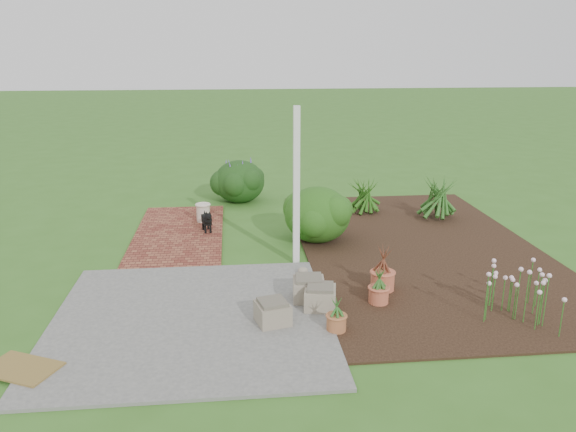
{
  "coord_description": "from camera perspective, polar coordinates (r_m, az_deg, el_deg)",
  "views": [
    {
      "loc": [
        -0.68,
        -8.29,
        3.32
      ],
      "look_at": [
        0.2,
        0.4,
        0.7
      ],
      "focal_mm": 35.0,
      "sensor_mm": 36.0,
      "label": 1
    }
  ],
  "objects": [
    {
      "name": "terracotta_pot_bronze",
      "position": [
        8.1,
        9.58,
        -6.48
      ],
      "size": [
        0.35,
        0.35,
        0.27
      ],
      "primitive_type": "cylinder",
      "rotation": [
        0.0,
        0.0,
        -0.05
      ],
      "color": "#B85B3E",
      "rests_on": "garden_bed"
    },
    {
      "name": "agapanthus_clump_front",
      "position": [
        11.73,
        7.78,
        2.35
      ],
      "size": [
        1.1,
        1.1,
        0.83
      ],
      "primitive_type": null,
      "rotation": [
        0.0,
        0.0,
        0.2
      ],
      "color": "#143F0B",
      "rests_on": "garden_bed"
    },
    {
      "name": "stone_trough_near",
      "position": [
        7.45,
        3.28,
        -8.32
      ],
      "size": [
        0.47,
        0.47,
        0.27
      ],
      "primitive_type": "cube",
      "rotation": [
        0.0,
        0.0,
        -0.19
      ],
      "color": "gray",
      "rests_on": "concrete_patio"
    },
    {
      "name": "terracotta_pot_small_left",
      "position": [
        7.7,
        9.19,
        -7.91
      ],
      "size": [
        0.32,
        0.32,
        0.22
      ],
      "primitive_type": "cylinder",
      "rotation": [
        0.0,
        0.0,
        -0.23
      ],
      "color": "#B65A3D",
      "rests_on": "garden_bed"
    },
    {
      "name": "stone_trough_mid",
      "position": [
        7.06,
        -1.57,
        -9.83
      ],
      "size": [
        0.47,
        0.47,
        0.26
      ],
      "primitive_type": "cube",
      "rotation": [
        0.0,
        0.0,
        0.25
      ],
      "color": "gray",
      "rests_on": "concrete_patio"
    },
    {
      "name": "veranda_post",
      "position": [
        8.7,
        0.86,
        2.93
      ],
      "size": [
        0.1,
        0.1,
        2.5
      ],
      "primitive_type": "cube",
      "color": "white",
      "rests_on": "ground"
    },
    {
      "name": "pink_flower_patch",
      "position": [
        7.6,
        22.37,
        -7.48
      ],
      "size": [
        1.22,
        1.22,
        0.68
      ],
      "primitive_type": null,
      "rotation": [
        0.0,
        0.0,
        0.16
      ],
      "color": "#113D0F",
      "rests_on": "garden_bed"
    },
    {
      "name": "cream_ceramic_urn",
      "position": [
        11.15,
        -8.61,
        0.33
      ],
      "size": [
        0.3,
        0.3,
        0.35
      ],
      "primitive_type": "cylinder",
      "rotation": [
        0.0,
        0.0,
        0.16
      ],
      "color": "beige",
      "rests_on": "brick_path"
    },
    {
      "name": "brick_path",
      "position": [
        10.62,
        -11.01,
        -1.73
      ],
      "size": [
        1.6,
        3.5,
        0.04
      ],
      "primitive_type": "cube",
      "color": "maroon",
      "rests_on": "ground"
    },
    {
      "name": "garden_bed",
      "position": [
        9.92,
        13.3,
        -3.24
      ],
      "size": [
        4.0,
        7.0,
        0.03
      ],
      "primitive_type": "cube",
      "color": "black",
      "rests_on": "ground"
    },
    {
      "name": "black_dog",
      "position": [
        10.47,
        -8.25,
        -0.36
      ],
      "size": [
        0.21,
        0.46,
        0.4
      ],
      "rotation": [
        0.0,
        0.0,
        0.23
      ],
      "color": "black",
      "rests_on": "brick_path"
    },
    {
      "name": "coir_doormat",
      "position": [
        6.81,
        -25.46,
        -13.79
      ],
      "size": [
        0.9,
        0.77,
        0.02
      ],
      "primitive_type": "cube",
      "rotation": [
        0.0,
        0.0,
        -0.43
      ],
      "color": "brown",
      "rests_on": "concrete_patio"
    },
    {
      "name": "evergreen_shrub",
      "position": [
        9.91,
        3.01,
        0.3
      ],
      "size": [
        1.28,
        1.28,
        0.99
      ],
      "primitive_type": "ellipsoid",
      "rotation": [
        0.0,
        0.0,
        0.1
      ],
      "color": "#1A390E",
      "rests_on": "garden_bed"
    },
    {
      "name": "terracotta_pot_small_right",
      "position": [
        6.94,
        4.93,
        -10.73
      ],
      "size": [
        0.3,
        0.3,
        0.2
      ],
      "primitive_type": "cylinder",
      "rotation": [
        0.0,
        0.0,
        0.3
      ],
      "color": "#A25F37",
      "rests_on": "garden_bed"
    },
    {
      "name": "ground",
      "position": [
        8.96,
        -1.02,
        -5.06
      ],
      "size": [
        80.0,
        80.0,
        0.0
      ],
      "primitive_type": "plane",
      "color": "#366720",
      "rests_on": "ground"
    },
    {
      "name": "concrete_patio",
      "position": [
        7.35,
        -9.75,
        -10.26
      ],
      "size": [
        3.5,
        3.5,
        0.04
      ],
      "primitive_type": "cube",
      "color": "#5B5B59",
      "rests_on": "ground"
    },
    {
      "name": "purple_flowering_bush",
      "position": [
        12.62,
        -4.97,
        3.63
      ],
      "size": [
        1.48,
        1.48,
        0.96
      ],
      "primitive_type": "ellipsoid",
      "rotation": [
        0.0,
        0.0,
        -0.4
      ],
      "color": "black",
      "rests_on": "ground"
    },
    {
      "name": "stone_trough_far",
      "position": [
        7.68,
        2.11,
        -7.46
      ],
      "size": [
        0.45,
        0.45,
        0.28
      ],
      "primitive_type": "cube",
      "rotation": [
        0.0,
        0.0,
        -0.09
      ],
      "color": "gray",
      "rests_on": "concrete_patio"
    },
    {
      "name": "agapanthus_clump_back",
      "position": [
        11.58,
        15.01,
        2.22
      ],
      "size": [
        1.48,
        1.48,
        1.02
      ],
      "primitive_type": null,
      "rotation": [
        0.0,
        0.0,
        -0.4
      ],
      "color": "#10390E",
      "rests_on": "garden_bed"
    }
  ]
}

